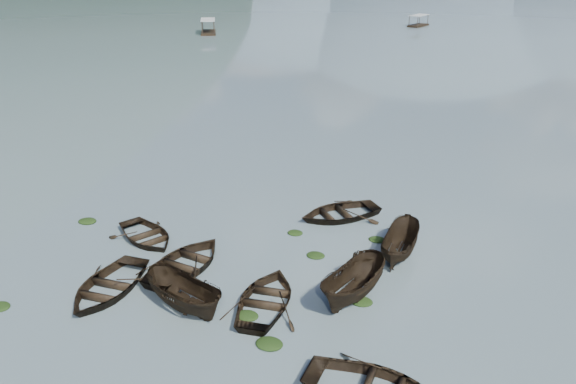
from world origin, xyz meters
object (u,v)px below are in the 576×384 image
(pontoon_left, at_px, (209,34))
(pontoon_centre, at_px, (418,26))
(rowboat_0, at_px, (109,291))
(rowboat_3, at_px, (267,305))

(pontoon_left, distance_m, pontoon_centre, 42.52)
(rowboat_0, relative_size, rowboat_3, 1.05)
(rowboat_0, bearing_deg, rowboat_3, 9.86)
(rowboat_0, xyz_separation_m, rowboat_3, (7.38, 1.31, 0.00))
(rowboat_3, height_order, pontoon_left, pontoon_left)
(rowboat_0, bearing_deg, pontoon_left, 112.31)
(pontoon_left, bearing_deg, rowboat_0, -92.43)
(rowboat_0, xyz_separation_m, pontoon_left, (-32.65, 78.87, 0.00))
(rowboat_0, height_order, pontoon_centre, pontoon_centre)
(pontoon_centre, bearing_deg, rowboat_0, -72.53)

